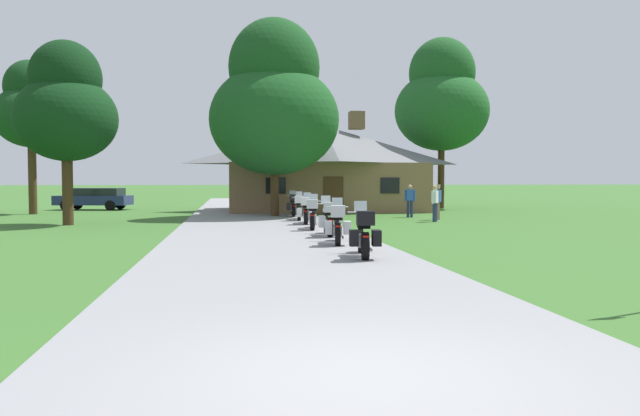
# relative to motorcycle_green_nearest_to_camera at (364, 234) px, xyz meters

# --- Properties ---
(ground_plane) EXTENTS (500.00, 500.00, 0.00)m
(ground_plane) POSITION_rel_motorcycle_green_nearest_to_camera_xyz_m (-1.93, 11.52, -0.61)
(ground_plane) COLOR #386628
(asphalt_driveway) EXTENTS (6.40, 80.00, 0.06)m
(asphalt_driveway) POSITION_rel_motorcycle_green_nearest_to_camera_xyz_m (-1.93, 9.52, -0.58)
(asphalt_driveway) COLOR gray
(asphalt_driveway) RESTS_ON ground
(motorcycle_green_nearest_to_camera) EXTENTS (0.90, 2.08, 1.30)m
(motorcycle_green_nearest_to_camera) POSITION_rel_motorcycle_green_nearest_to_camera_xyz_m (0.00, 0.00, 0.00)
(motorcycle_green_nearest_to_camera) COLOR black
(motorcycle_green_nearest_to_camera) RESTS_ON asphalt_driveway
(motorcycle_green_second_in_row) EXTENTS (0.93, 2.07, 1.30)m
(motorcycle_green_second_in_row) POSITION_rel_motorcycle_green_nearest_to_camera_xyz_m (-0.07, 3.09, 0.00)
(motorcycle_green_second_in_row) COLOR black
(motorcycle_green_second_in_row) RESTS_ON asphalt_driveway
(motorcycle_silver_third_in_row) EXTENTS (0.79, 2.08, 1.30)m
(motorcycle_silver_third_in_row) POSITION_rel_motorcycle_green_nearest_to_camera_xyz_m (0.08, 5.67, 0.00)
(motorcycle_silver_third_in_row) COLOR black
(motorcycle_silver_third_in_row) RESTS_ON asphalt_driveway
(motorcycle_white_fourth_in_row) EXTENTS (0.79, 2.07, 1.30)m
(motorcycle_white_fourth_in_row) POSITION_rel_motorcycle_green_nearest_to_camera_xyz_m (-0.06, 8.49, 0.01)
(motorcycle_white_fourth_in_row) COLOR black
(motorcycle_white_fourth_in_row) RESTS_ON asphalt_driveway
(motorcycle_blue_fifth_in_row) EXTENTS (0.93, 2.07, 1.30)m
(motorcycle_blue_fifth_in_row) POSITION_rel_motorcycle_green_nearest_to_camera_xyz_m (0.04, 11.31, 0.00)
(motorcycle_blue_fifth_in_row) COLOR black
(motorcycle_blue_fifth_in_row) RESTS_ON asphalt_driveway
(motorcycle_red_sixth_in_row) EXTENTS (0.71, 2.08, 1.30)m
(motorcycle_red_sixth_in_row) POSITION_rel_motorcycle_green_nearest_to_camera_xyz_m (0.03, 13.92, 0.01)
(motorcycle_red_sixth_in_row) COLOR black
(motorcycle_red_sixth_in_row) RESTS_ON asphalt_driveway
(motorcycle_red_farthest_in_row) EXTENTS (0.78, 2.08, 1.30)m
(motorcycle_red_farthest_in_row) POSITION_rel_motorcycle_green_nearest_to_camera_xyz_m (0.07, 16.94, 0.00)
(motorcycle_red_farthest_in_row) COLOR black
(motorcycle_red_farthest_in_row) RESTS_ON asphalt_driveway
(stone_lodge) EXTENTS (12.30, 7.96, 6.18)m
(stone_lodge) POSITION_rel_motorcycle_green_nearest_to_camera_xyz_m (2.62, 23.39, 2.11)
(stone_lodge) COLOR brown
(stone_lodge) RESTS_ON ground
(bystander_blue_shirt_near_lodge) EXTENTS (0.54, 0.29, 1.67)m
(bystander_blue_shirt_near_lodge) POSITION_rel_motorcycle_green_nearest_to_camera_xyz_m (5.94, 15.95, 0.32)
(bystander_blue_shirt_near_lodge) COLOR navy
(bystander_blue_shirt_near_lodge) RESTS_ON ground
(bystander_blue_shirt_beside_signpost) EXTENTS (0.39, 0.46, 1.69)m
(bystander_blue_shirt_beside_signpost) POSITION_rel_motorcycle_green_nearest_to_camera_xyz_m (6.68, 13.82, 0.34)
(bystander_blue_shirt_beside_signpost) COLOR #75664C
(bystander_blue_shirt_beside_signpost) RESTS_ON ground
(bystander_white_shirt_by_tree) EXTENTS (0.40, 0.45, 1.67)m
(bystander_white_shirt_by_tree) POSITION_rel_motorcycle_green_nearest_to_camera_xyz_m (6.07, 12.49, 0.32)
(bystander_white_shirt_by_tree) COLOR navy
(bystander_white_shirt_by_tree) RESTS_ON ground
(tree_by_lodge_front) EXTENTS (6.62, 6.62, 10.11)m
(tree_by_lodge_front) POSITION_rel_motorcycle_green_nearest_to_camera_xyz_m (-0.86, 17.22, 5.16)
(tree_by_lodge_front) COLOR #422D19
(tree_by_lodge_front) RESTS_ON ground
(tree_left_near) EXTENTS (4.19, 4.19, 7.71)m
(tree_left_near) POSITION_rel_motorcycle_green_nearest_to_camera_xyz_m (-9.88, 12.83, 4.34)
(tree_left_near) COLOR #422D19
(tree_left_near) RESTS_ON ground
(tree_left_far) EXTENTS (4.02, 4.02, 8.54)m
(tree_left_far) POSITION_rel_motorcycle_green_nearest_to_camera_xyz_m (-14.02, 21.86, 5.26)
(tree_left_far) COLOR #422D19
(tree_left_far) RESTS_ON ground
(tree_right_of_lodge) EXTENTS (6.28, 6.28, 11.42)m
(tree_right_of_lodge) POSITION_rel_motorcycle_green_nearest_to_camera_xyz_m (10.95, 25.37, 6.69)
(tree_right_of_lodge) COLOR #422D19
(tree_right_of_lodge) RESTS_ON ground
(parked_navy_suv_far_left) EXTENTS (4.86, 2.66, 1.40)m
(parked_navy_suv_far_left) POSITION_rel_motorcycle_green_nearest_to_camera_xyz_m (-11.74, 26.57, 0.17)
(parked_navy_suv_far_left) COLOR navy
(parked_navy_suv_far_left) RESTS_ON ground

